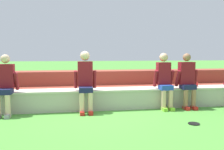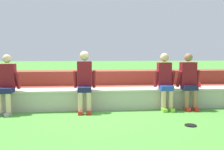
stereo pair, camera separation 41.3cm
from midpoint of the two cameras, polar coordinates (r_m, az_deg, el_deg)
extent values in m
plane|color=#4C9338|center=(5.82, -0.98, -8.57)|extent=(80.00, 80.00, 0.00)
cube|color=#B7AF9E|center=(6.03, -1.18, -5.69)|extent=(8.65, 0.54, 0.49)
cube|color=beige|center=(5.99, -1.19, -3.51)|extent=(8.69, 0.58, 0.04)
cube|color=brown|center=(6.96, -1.75, -4.54)|extent=(9.86, 0.73, 0.42)
cube|color=#974031|center=(7.65, -2.11, -2.08)|extent=(9.86, 0.73, 0.84)
cylinder|color=beige|center=(5.74, -21.63, -6.61)|extent=(0.11, 0.11, 0.49)
cube|color=#99999E|center=(5.74, -21.67, -8.71)|extent=(0.10, 0.22, 0.08)
cube|color=#191E47|center=(5.85, -22.25, -3.40)|extent=(0.32, 0.35, 0.12)
cube|color=maroon|center=(5.98, -21.88, -0.09)|extent=(0.36, 0.20, 0.54)
sphere|color=beige|center=(5.96, -22.00, 3.64)|extent=(0.20, 0.20, 0.20)
cylinder|color=maroon|center=(5.91, -19.77, -1.26)|extent=(0.08, 0.24, 0.42)
cylinder|color=beige|center=(5.51, -5.42, -6.75)|extent=(0.11, 0.11, 0.49)
cylinder|color=beige|center=(5.51, -3.41, -6.73)|extent=(0.11, 0.11, 0.49)
cube|color=red|center=(5.51, -5.41, -8.94)|extent=(0.10, 0.22, 0.08)
cube|color=red|center=(5.52, -3.39, -8.92)|extent=(0.10, 0.22, 0.08)
cube|color=#191E47|center=(5.60, -4.47, -3.41)|extent=(0.31, 0.36, 0.12)
cube|color=maroon|center=(5.75, -4.52, 0.33)|extent=(0.35, 0.20, 0.59)
sphere|color=beige|center=(5.73, -4.55, 4.59)|extent=(0.22, 0.22, 0.22)
cylinder|color=maroon|center=(5.75, -6.75, -1.02)|extent=(0.08, 0.18, 0.43)
cylinder|color=maroon|center=(5.75, -2.27, -0.98)|extent=(0.08, 0.15, 0.43)
cylinder|color=#DBAD89|center=(5.91, 14.22, -6.07)|extent=(0.11, 0.11, 0.49)
cylinder|color=#DBAD89|center=(5.97, 15.85, -5.99)|extent=(0.11, 0.11, 0.49)
cube|color=#8CD833|center=(5.91, 14.30, -8.11)|extent=(0.10, 0.22, 0.08)
cube|color=#8CD833|center=(5.98, 15.95, -8.01)|extent=(0.10, 0.22, 0.08)
cube|color=#2347B2|center=(5.99, 14.72, -3.00)|extent=(0.29, 0.29, 0.12)
cube|color=maroon|center=(6.12, 14.24, 0.31)|extent=(0.33, 0.20, 0.56)
sphere|color=#DBAD89|center=(6.10, 14.33, 4.10)|extent=(0.21, 0.21, 0.21)
cylinder|color=maroon|center=(6.04, 12.37, -0.90)|extent=(0.08, 0.20, 0.43)
cylinder|color=maroon|center=(6.19, 16.15, -0.84)|extent=(0.08, 0.24, 0.42)
cylinder|color=#996B4C|center=(6.12, 19.27, -5.81)|extent=(0.11, 0.11, 0.49)
cylinder|color=#996B4C|center=(6.21, 21.03, -5.71)|extent=(0.11, 0.11, 0.49)
cube|color=red|center=(6.13, 19.37, -7.78)|extent=(0.10, 0.22, 0.08)
cube|color=red|center=(6.22, 21.13, -7.65)|extent=(0.10, 0.22, 0.08)
cube|color=#191E47|center=(6.22, 19.79, -2.84)|extent=(0.34, 0.29, 0.12)
cube|color=maroon|center=(6.27, 19.50, 0.32)|extent=(0.38, 0.20, 0.56)
sphere|color=#996B4C|center=(6.25, 19.61, 3.99)|extent=(0.20, 0.20, 0.20)
cylinder|color=maroon|center=(6.17, 17.53, -0.88)|extent=(0.08, 0.22, 0.42)
cylinder|color=maroon|center=(6.37, 21.50, -0.81)|extent=(0.08, 0.15, 0.43)
cylinder|color=red|center=(6.74, 21.81, -2.24)|extent=(0.08, 0.08, 0.12)
cylinder|color=black|center=(4.96, 20.58, -11.20)|extent=(0.22, 0.22, 0.02)
camera|label=1|loc=(0.21, -88.02, 0.18)|focal=38.31mm
camera|label=2|loc=(0.21, 91.98, -0.18)|focal=38.31mm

